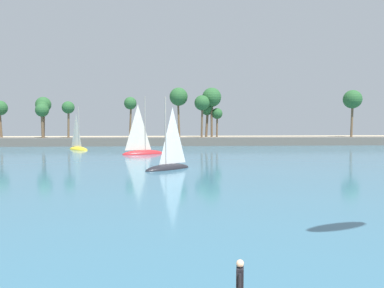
# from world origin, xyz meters

# --- Properties ---
(sea) EXTENTS (220.00, 111.74, 0.06)m
(sea) POSITION_xyz_m (0.00, 63.03, 0.03)
(sea) COLOR #386B84
(sea) RESTS_ON ground
(palm_headland) EXTENTS (103.50, 6.18, 12.61)m
(palm_headland) POSITION_xyz_m (-2.17, 78.94, 3.42)
(palm_headland) COLOR #605B54
(palm_headland) RESTS_ON ground
(person_at_waterline) EXTENTS (0.27, 0.54, 1.67)m
(person_at_waterline) POSITION_xyz_m (0.56, 7.03, 0.89)
(person_at_waterline) COLOR black
(person_at_waterline) RESTS_ON ground
(sailboat_near_shore) EXTENTS (5.74, 5.04, 8.56)m
(sailboat_near_shore) POSITION_xyz_m (-1.48, 38.66, 0.83)
(sailboat_near_shore) COLOR black
(sailboat_near_shore) RESTS_ON sea
(sailboat_mid_bay) EXTENTS (5.21, 5.55, 8.50)m
(sailboat_mid_bay) POSITION_xyz_m (-18.28, 67.55, 0.83)
(sailboat_mid_bay) COLOR yellow
(sailboat_mid_bay) RESTS_ON sea
(sailboat_toward_headland) EXTENTS (7.12, 4.47, 9.93)m
(sailboat_toward_headland) POSITION_xyz_m (-5.75, 57.49, 0.96)
(sailboat_toward_headland) COLOR red
(sailboat_toward_headland) RESTS_ON sea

